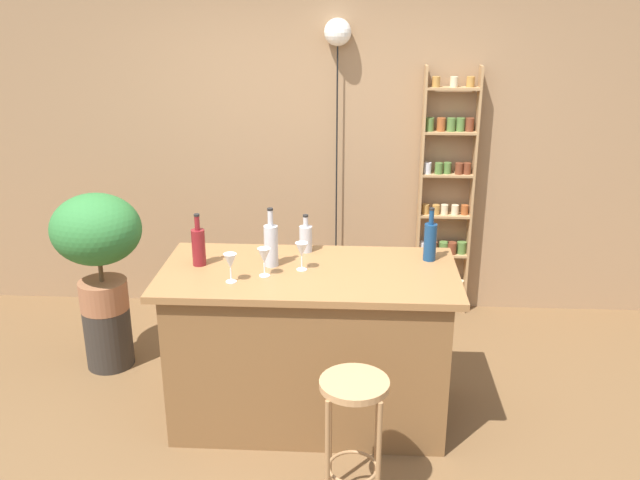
{
  "coord_description": "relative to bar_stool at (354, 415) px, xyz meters",
  "views": [
    {
      "loc": [
        0.26,
        -3.3,
        2.44
      ],
      "look_at": [
        0.05,
        0.55,
        1.05
      ],
      "focal_mm": 38.47,
      "sensor_mm": 36.0,
      "label": 1
    }
  ],
  "objects": [
    {
      "name": "pendant_globe_light",
      "position": [
        -0.16,
        2.33,
        1.6
      ],
      "size": [
        0.2,
        0.2,
        2.27
      ],
      "color": "black",
      "rests_on": "ground"
    },
    {
      "name": "wine_glass_center",
      "position": [
        -0.31,
        0.8,
        0.54
      ],
      "size": [
        0.07,
        0.07,
        0.16
      ],
      "color": "silver",
      "rests_on": "kitchen_counter"
    },
    {
      "name": "potted_plant",
      "position": [
        -1.69,
        1.31,
        0.4
      ],
      "size": [
        0.59,
        0.53,
        0.81
      ],
      "color": "#935B3D",
      "rests_on": "plant_stool"
    },
    {
      "name": "wine_glass_right",
      "position": [
        -0.51,
        0.7,
        0.54
      ],
      "size": [
        0.07,
        0.07,
        0.16
      ],
      "color": "silver",
      "rests_on": "kitchen_counter"
    },
    {
      "name": "spice_shelf",
      "position": [
        0.68,
        2.31,
        0.41
      ],
      "size": [
        0.41,
        0.12,
        1.95
      ],
      "color": "#A87F51",
      "rests_on": "ground"
    },
    {
      "name": "wine_glass_left",
      "position": [
        -0.68,
        0.6,
        0.54
      ],
      "size": [
        0.07,
        0.07,
        0.16
      ],
      "color": "silver",
      "rests_on": "kitchen_counter"
    },
    {
      "name": "bottle_vinegar",
      "position": [
        -0.31,
        1.09,
        0.51
      ],
      "size": [
        0.08,
        0.08,
        0.23
      ],
      "color": "#B2B2B7",
      "rests_on": "kitchen_counter"
    },
    {
      "name": "back_wall",
      "position": [
        -0.27,
        2.44,
        0.87
      ],
      "size": [
        6.4,
        0.1,
        2.8
      ],
      "primitive_type": "cube",
      "color": "#997551",
      "rests_on": "ground"
    },
    {
      "name": "kitchen_counter",
      "position": [
        -0.27,
        0.79,
        -0.05
      ],
      "size": [
        1.7,
        0.83,
        0.95
      ],
      "color": "brown",
      "rests_on": "ground"
    },
    {
      "name": "bottle_wine_red",
      "position": [
        -0.91,
        0.84,
        0.54
      ],
      "size": [
        0.08,
        0.08,
        0.31
      ],
      "color": "maroon",
      "rests_on": "kitchen_counter"
    },
    {
      "name": "bar_stool",
      "position": [
        0.0,
        0.0,
        0.0
      ],
      "size": [
        0.33,
        0.33,
        0.72
      ],
      "color": "#997047",
      "rests_on": "ground"
    },
    {
      "name": "bottle_sauce_amber",
      "position": [
        -0.49,
        0.85,
        0.55
      ],
      "size": [
        0.08,
        0.08,
        0.35
      ],
      "color": "#B2B2B7",
      "rests_on": "kitchen_counter"
    },
    {
      "name": "ground",
      "position": [
        -0.27,
        0.49,
        -0.53
      ],
      "size": [
        12.0,
        12.0,
        0.0
      ],
      "primitive_type": "plane",
      "color": "brown"
    },
    {
      "name": "plant_stool",
      "position": [
        -1.69,
        1.31,
        -0.32
      ],
      "size": [
        0.32,
        0.32,
        0.43
      ],
      "primitive_type": "cylinder",
      "color": "#2D2823",
      "rests_on": "ground"
    },
    {
      "name": "bottle_olive_oil",
      "position": [
        0.43,
        0.99,
        0.54
      ],
      "size": [
        0.07,
        0.07,
        0.32
      ],
      "color": "navy",
      "rests_on": "kitchen_counter"
    }
  ]
}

